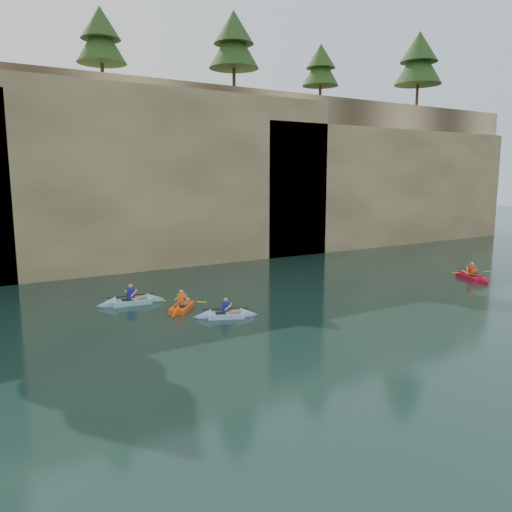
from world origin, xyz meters
TOP-DOWN VIEW (x-y plane):
  - ground at (0.00, 0.00)m, footprint 160.00×160.00m
  - cliff at (0.00, 30.00)m, footprint 70.00×16.00m
  - cliff_slab_center at (2.00, 22.60)m, footprint 24.00×2.40m
  - cliff_slab_east at (22.00, 22.60)m, footprint 26.00×2.40m
  - sea_cave_center at (-4.00, 21.95)m, footprint 3.50×1.00m
  - sea_cave_east at (10.00, 21.95)m, footprint 5.00×1.00m
  - cliff_pines at (0.00, 25.00)m, footprint 56.00×6.00m
  - kayaker_orange at (-1.54, 12.13)m, footprint 2.39×2.68m
  - kayaker_ltblue_near at (-0.46, 10.08)m, footprint 2.69×1.96m
  - kayaker_red_far at (14.95, 9.65)m, footprint 2.23×3.29m
  - kayaker_ltblue_mid at (-3.12, 14.20)m, footprint 3.12×2.31m

SIDE VIEW (x-z plane):
  - ground at x=0.00m, z-range 0.00..0.00m
  - kayaker_ltblue_near at x=-0.46m, z-range -0.39..0.65m
  - kayaker_orange at x=-1.54m, z-range -0.42..0.69m
  - kayaker_ltblue_mid at x=-3.12m, z-range -0.44..0.73m
  - kayaker_red_far at x=14.95m, z-range -0.45..0.74m
  - sea_cave_center at x=-4.00m, z-range 0.00..3.20m
  - sea_cave_east at x=10.00m, z-range 0.00..4.50m
  - cliff_slab_east at x=22.00m, z-range 0.00..9.84m
  - cliff_slab_center at x=2.00m, z-range 0.00..11.40m
  - cliff at x=0.00m, z-range 0.00..12.00m
  - cliff_pines at x=0.00m, z-range 12.00..19.83m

